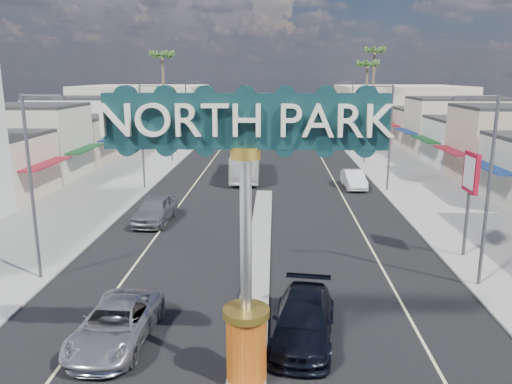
# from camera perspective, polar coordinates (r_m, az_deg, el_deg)

# --- Properties ---
(ground) EXTENTS (160.00, 160.00, 0.00)m
(ground) POSITION_cam_1_polar(r_m,az_deg,el_deg) (43.60, 1.00, 0.24)
(ground) COLOR gray
(ground) RESTS_ON ground
(road) EXTENTS (20.00, 120.00, 0.01)m
(road) POSITION_cam_1_polar(r_m,az_deg,el_deg) (43.60, 1.00, 0.25)
(road) COLOR black
(road) RESTS_ON ground
(median_island) EXTENTS (1.30, 30.00, 0.16)m
(median_island) POSITION_cam_1_polar(r_m,az_deg,el_deg) (28.22, 0.31, -6.93)
(median_island) COLOR gray
(median_island) RESTS_ON ground
(sidewalk_left) EXTENTS (8.00, 120.00, 0.12)m
(sidewalk_left) POSITION_cam_1_polar(r_m,az_deg,el_deg) (46.04, -16.69, 0.46)
(sidewalk_left) COLOR gray
(sidewalk_left) RESTS_ON ground
(sidewalk_right) EXTENTS (8.00, 120.00, 0.12)m
(sidewalk_right) POSITION_cam_1_polar(r_m,az_deg,el_deg) (45.51, 18.91, 0.15)
(sidewalk_right) COLOR gray
(sidewalk_right) RESTS_ON ground
(storefront_row_left) EXTENTS (12.00, 42.00, 6.00)m
(storefront_row_left) POSITION_cam_1_polar(r_m,az_deg,el_deg) (61.17, -21.92, 5.91)
(storefront_row_left) COLOR beige
(storefront_row_left) RESTS_ON ground
(storefront_row_right) EXTENTS (12.00, 42.00, 6.00)m
(storefront_row_right) POSITION_cam_1_polar(r_m,az_deg,el_deg) (60.49, 24.79, 5.57)
(storefront_row_right) COLOR #B7B29E
(storefront_row_right) RESTS_ON ground
(backdrop_far_left) EXTENTS (20.00, 20.00, 8.00)m
(backdrop_far_left) POSITION_cam_1_polar(r_m,az_deg,el_deg) (90.60, -12.59, 9.27)
(backdrop_far_left) COLOR #B7B29E
(backdrop_far_left) RESTS_ON ground
(backdrop_far_right) EXTENTS (20.00, 20.00, 8.00)m
(backdrop_far_right) POSITION_cam_1_polar(r_m,az_deg,el_deg) (90.18, 15.95, 9.06)
(backdrop_far_right) COLOR beige
(backdrop_far_right) RESTS_ON ground
(gateway_sign) EXTENTS (8.20, 1.50, 9.15)m
(gateway_sign) POSITION_cam_1_polar(r_m,az_deg,el_deg) (14.99, -1.19, -1.78)
(gateway_sign) COLOR red
(gateway_sign) RESTS_ON median_island
(traffic_signal_left) EXTENTS (5.09, 0.45, 6.00)m
(traffic_signal_left) POSITION_cam_1_polar(r_m,az_deg,el_deg) (57.62, -7.93, 7.61)
(traffic_signal_left) COLOR #47474C
(traffic_signal_left) RESTS_ON ground
(traffic_signal_right) EXTENTS (5.09, 0.45, 6.00)m
(traffic_signal_right) POSITION_cam_1_polar(r_m,az_deg,el_deg) (57.34, 10.62, 7.49)
(traffic_signal_right) COLOR #47474C
(traffic_signal_right) RESTS_ON ground
(streetlight_l_near) EXTENTS (2.03, 0.22, 9.00)m
(streetlight_l_near) POSITION_cam_1_polar(r_m,az_deg,el_deg) (25.60, -24.05, 1.40)
(streetlight_l_near) COLOR #47474C
(streetlight_l_near) RESTS_ON ground
(streetlight_l_mid) EXTENTS (2.03, 0.22, 9.00)m
(streetlight_l_mid) POSITION_cam_1_polar(r_m,az_deg,el_deg) (44.20, -12.71, 6.77)
(streetlight_l_mid) COLOR #47474C
(streetlight_l_mid) RESTS_ON ground
(streetlight_l_far) EXTENTS (2.03, 0.22, 9.00)m
(streetlight_l_far) POSITION_cam_1_polar(r_m,az_deg,el_deg) (65.63, -7.82, 8.99)
(streetlight_l_far) COLOR #47474C
(streetlight_l_far) RESTS_ON ground
(streetlight_r_near) EXTENTS (2.03, 0.22, 9.00)m
(streetlight_r_near) POSITION_cam_1_polar(r_m,az_deg,el_deg) (24.88, 24.77, 1.02)
(streetlight_r_near) COLOR #47474C
(streetlight_r_near) RESTS_ON ground
(streetlight_r_mid) EXTENTS (2.03, 0.22, 9.00)m
(streetlight_r_mid) POSITION_cam_1_polar(r_m,az_deg,el_deg) (43.79, 14.90, 6.59)
(streetlight_r_mid) COLOR #47474C
(streetlight_r_mid) RESTS_ON ground
(streetlight_r_far) EXTENTS (2.03, 0.22, 9.00)m
(streetlight_r_far) POSITION_cam_1_polar(r_m,az_deg,el_deg) (65.35, 10.74, 8.86)
(streetlight_r_far) COLOR #47474C
(streetlight_r_far) RESTS_ON ground
(palm_left_far) EXTENTS (2.60, 2.60, 13.10)m
(palm_left_far) POSITION_cam_1_polar(r_m,az_deg,el_deg) (64.01, -10.66, 14.54)
(palm_left_far) COLOR brown
(palm_left_far) RESTS_ON ground
(palm_right_mid) EXTENTS (2.60, 2.60, 12.10)m
(palm_right_mid) POSITION_cam_1_polar(r_m,az_deg,el_deg) (69.54, 12.61, 13.60)
(palm_right_mid) COLOR brown
(palm_right_mid) RESTS_ON ground
(palm_right_far) EXTENTS (2.60, 2.60, 14.10)m
(palm_right_far) POSITION_cam_1_polar(r_m,az_deg,el_deg) (75.84, 13.39, 14.85)
(palm_right_far) COLOR brown
(palm_right_far) RESTS_ON ground
(suv_left) EXTENTS (2.74, 5.55, 1.51)m
(suv_left) POSITION_cam_1_polar(r_m,az_deg,el_deg) (19.92, -15.75, -14.34)
(suv_left) COLOR #ADADB2
(suv_left) RESTS_ON ground
(suv_right) EXTENTS (2.94, 5.75, 1.60)m
(suv_right) POSITION_cam_1_polar(r_m,az_deg,el_deg) (19.51, 5.45, -14.33)
(suv_right) COLOR black
(suv_right) RESTS_ON ground
(car_parked_left) EXTENTS (2.47, 5.39, 1.79)m
(car_parked_left) POSITION_cam_1_polar(r_m,az_deg,el_deg) (34.55, -11.46, -1.98)
(car_parked_left) COLOR slate
(car_parked_left) RESTS_ON ground
(car_parked_right) EXTENTS (1.83, 4.83, 1.57)m
(car_parked_right) POSITION_cam_1_polar(r_m,az_deg,el_deg) (45.06, 11.10, 1.45)
(car_parked_right) COLOR silver
(car_parked_right) RESTS_ON ground
(city_bus) EXTENTS (2.85, 11.08, 3.07)m
(city_bus) POSITION_cam_1_polar(r_m,az_deg,el_deg) (48.81, -1.20, 3.49)
(city_bus) COLOR silver
(city_bus) RESTS_ON ground
(bank_pylon_sign) EXTENTS (0.26, 1.78, 5.70)m
(bank_pylon_sign) POSITION_cam_1_polar(r_m,az_deg,el_deg) (28.91, 23.32, 1.43)
(bank_pylon_sign) COLOR #47474C
(bank_pylon_sign) RESTS_ON sidewalk_right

